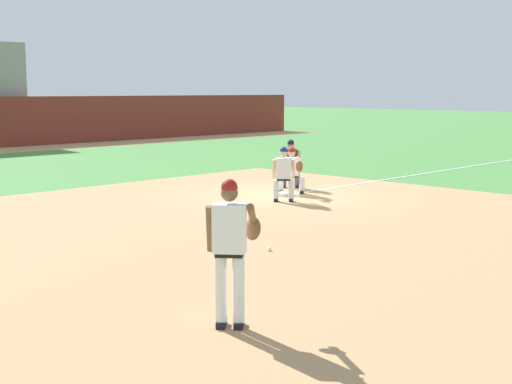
# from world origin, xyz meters

# --- Properties ---
(ground_plane) EXTENTS (160.00, 160.00, 0.00)m
(ground_plane) POSITION_xyz_m (0.00, 0.00, 0.00)
(ground_plane) COLOR #47843D
(infield_dirt_patch) EXTENTS (18.00, 18.00, 0.01)m
(infield_dirt_patch) POSITION_xyz_m (-4.37, -3.53, 0.00)
(infield_dirt_patch) COLOR tan
(infield_dirt_patch) RESTS_ON ground
(foul_line_stripe) EXTENTS (14.33, 0.10, 0.00)m
(foul_line_stripe) POSITION_xyz_m (7.17, 0.00, 0.01)
(foul_line_stripe) COLOR white
(foul_line_stripe) RESTS_ON ground
(first_base_bag) EXTENTS (0.38, 0.38, 0.09)m
(first_base_bag) POSITION_xyz_m (0.00, 0.00, 0.04)
(first_base_bag) COLOR white
(first_base_bag) RESTS_ON ground
(baseball) EXTENTS (0.07, 0.07, 0.07)m
(baseball) POSITION_xyz_m (-5.29, -4.48, 0.04)
(baseball) COLOR white
(baseball) RESTS_ON ground
(pitcher) EXTENTS (0.85, 0.57, 1.86)m
(pitcher) POSITION_xyz_m (-8.69, -7.04, 1.06)
(pitcher) COLOR black
(pitcher) RESTS_ON ground
(first_baseman) EXTENTS (0.78, 1.07, 1.34)m
(first_baseman) POSITION_xyz_m (0.43, 0.05, 0.73)
(first_baseman) COLOR black
(first_baseman) RESTS_ON ground
(baserunner) EXTENTS (0.67, 0.68, 1.46)m
(baserunner) POSITION_xyz_m (-0.79, -0.73, 0.79)
(baserunner) COLOR black
(baserunner) RESTS_ON ground
(umpire) EXTENTS (0.65, 0.68, 1.46)m
(umpire) POSITION_xyz_m (1.38, 0.95, 0.79)
(umpire) COLOR black
(umpire) RESTS_ON ground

